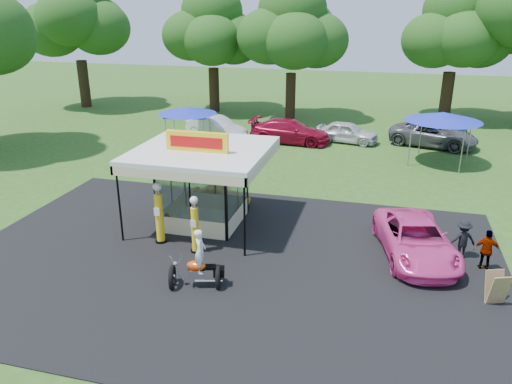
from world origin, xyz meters
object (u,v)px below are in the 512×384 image
kiosk_car (221,195)px  spectator_east_a (463,239)px  a_frame_sign (497,289)px  bg_car_b (290,131)px  gas_pump_right (195,226)px  tent_west (187,111)px  pink_sedan (416,239)px  gas_station_kiosk (203,184)px  bg_car_a (216,128)px  gas_pump_left (159,214)px  spectator_east_b (487,250)px  bg_car_d (433,135)px  motorcycle (199,264)px  bg_car_c (347,132)px  tent_east (443,117)px

kiosk_car → spectator_east_a: spectator_east_a is taller
a_frame_sign → bg_car_b: size_ratio=0.20×
gas_pump_right → tent_west: 15.50m
pink_sedan → spectator_east_a: size_ratio=3.38×
pink_sedan → spectator_east_a: (1.68, 0.34, 0.05)m
spectator_east_a → pink_sedan: bearing=-4.3°
gas_station_kiosk → pink_sedan: bearing=-5.8°
kiosk_car → pink_sedan: pink_sedan is taller
a_frame_sign → bg_car_a: bearing=110.6°
gas_station_kiosk → kiosk_car: 2.56m
gas_pump_right → gas_station_kiosk: bearing=103.5°
spectator_east_a → gas_pump_left: bearing=-7.3°
gas_station_kiosk → bg_car_b: bearing=86.2°
gas_station_kiosk → tent_west: (-5.40, 11.53, 0.64)m
spectator_east_b → bg_car_a: bearing=-42.2°
spectator_east_b → bg_car_b: bearing=-54.3°
spectator_east_a → tent_west: bearing=-53.2°
kiosk_car → bg_car_d: bearing=-37.4°
gas_pump_left → motorcycle: gas_pump_left is taller
gas_pump_left → motorcycle: 3.86m
gas_station_kiosk → pink_sedan: 8.83m
spectator_east_b → bg_car_b: bg_car_b is taller
kiosk_car → gas_station_kiosk: bearing=-180.0°
spectator_east_a → bg_car_d: bg_car_d is taller
pink_sedan → bg_car_c: 16.69m
bg_car_b → bg_car_c: bg_car_b is taller
gas_pump_left → bg_car_c: gas_pump_left is taller
gas_pump_right → bg_car_a: gas_pump_right is taller
kiosk_car → pink_sedan: (8.73, -3.09, 0.23)m
kiosk_car → pink_sedan: size_ratio=0.55×
gas_pump_left → spectator_east_a: size_ratio=1.68×
gas_station_kiosk → tent_west: gas_station_kiosk is taller
motorcycle → spectator_east_b: motorcycle is taller
gas_pump_right → tent_west: (-6.04, 14.21, 1.32)m
gas_pump_right → bg_car_d: bearing=62.2°
gas_station_kiosk → bg_car_a: size_ratio=1.13×
bg_car_d → spectator_east_b: bearing=-161.6°
spectator_east_b → bg_car_c: spectator_east_b is taller
a_frame_sign → bg_car_d: bg_car_d is taller
spectator_east_a → bg_car_d: size_ratio=0.27×
a_frame_sign → spectator_east_a: 3.10m
kiosk_car → pink_sedan: 9.26m
a_frame_sign → pink_sedan: pink_sedan is taller
motorcycle → tent_east: 19.11m
kiosk_car → bg_car_d: size_ratio=0.50×
spectator_east_a → tent_west: (-15.81, 12.08, 1.66)m
spectator_east_b → tent_west: tent_west is taller
a_frame_sign → bg_car_c: (-6.38, 18.88, 0.16)m
gas_pump_right → tent_east: tent_east is taller
tent_east → gas_station_kiosk: bearing=-131.4°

